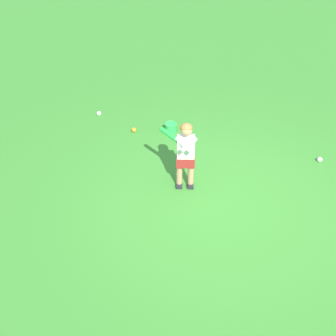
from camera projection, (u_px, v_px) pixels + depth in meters
ground_plane at (220, 203)px, 6.35m from camera, size 40.00×40.00×0.00m
child_batter at (185, 150)px, 6.28m from camera, size 0.63×0.37×1.08m
play_ball_midfield at (134, 130)px, 7.88m from camera, size 0.08×0.08×0.08m
play_ball_by_bucket at (99, 113)px, 8.35m from camera, size 0.09×0.09×0.09m
play_ball_far_left at (320, 160)px, 7.14m from camera, size 0.08×0.08×0.08m
toy_bucket at (171, 128)px, 7.83m from camera, size 0.22×0.22×0.19m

